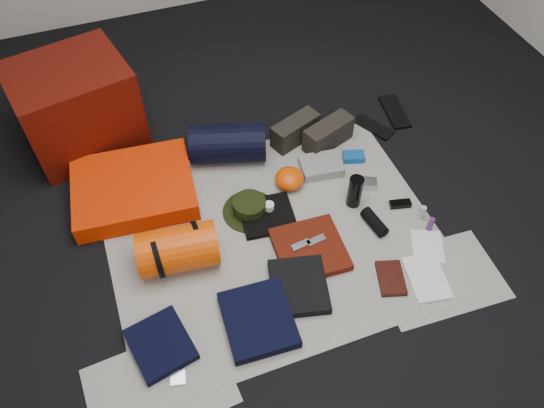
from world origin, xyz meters
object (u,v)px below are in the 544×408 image
object	(u,v)px
navy_duffel	(228,144)
paperback_book	(391,278)
stuff_sack	(178,249)
water_bottle	(355,191)
sleeping_pad	(134,188)
compact_camera	(366,183)
red_cabinet	(76,106)

from	to	relation	value
navy_duffel	paperback_book	world-z (taller)	navy_duffel
navy_duffel	paperback_book	xyz separation A→B (m)	(0.48, -1.03, -0.09)
stuff_sack	water_bottle	xyz separation A→B (m)	(0.94, 0.04, -0.02)
sleeping_pad	compact_camera	xyz separation A→B (m)	(1.18, -0.36, -0.03)
compact_camera	water_bottle	bearing A→B (deg)	-118.17
stuff_sack	water_bottle	bearing A→B (deg)	2.72
red_cabinet	navy_duffel	xyz separation A→B (m)	(0.73, -0.43, -0.13)
compact_camera	red_cabinet	bearing A→B (deg)	173.68
stuff_sack	water_bottle	size ratio (longest dim) A/B	1.97
water_bottle	compact_camera	distance (m)	0.16
water_bottle	paperback_book	size ratio (longest dim) A/B	1.03
red_cabinet	stuff_sack	distance (m)	1.07
water_bottle	paperback_book	xyz separation A→B (m)	(-0.04, -0.48, -0.08)
navy_duffel	compact_camera	size ratio (longest dim) A/B	3.84
navy_duffel	paperback_book	size ratio (longest dim) A/B	2.25
water_bottle	navy_duffel	bearing A→B (deg)	133.22
water_bottle	red_cabinet	bearing A→B (deg)	141.86
stuff_sack	compact_camera	world-z (taller)	stuff_sack
sleeping_pad	stuff_sack	bearing A→B (deg)	-75.87
stuff_sack	sleeping_pad	bearing A→B (deg)	104.13
sleeping_pad	compact_camera	distance (m)	1.23
compact_camera	paperback_book	distance (m)	0.58
paperback_book	sleeping_pad	bearing A→B (deg)	154.75
sleeping_pad	navy_duffel	bearing A→B (deg)	10.12
navy_duffel	water_bottle	distance (m)	0.75
red_cabinet	paperback_book	world-z (taller)	red_cabinet
stuff_sack	compact_camera	bearing A→B (deg)	6.84
navy_duffel	compact_camera	world-z (taller)	navy_duffel
sleeping_pad	water_bottle	bearing A→B (deg)	-22.81
red_cabinet	stuff_sack	size ratio (longest dim) A/B	1.61
stuff_sack	paperback_book	bearing A→B (deg)	-25.91
red_cabinet	sleeping_pad	bearing A→B (deg)	-83.46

